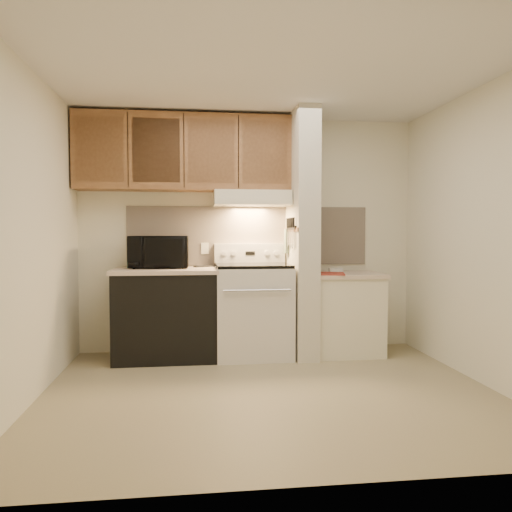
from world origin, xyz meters
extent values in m
plane|color=tan|center=(0.00, 0.00, 0.00)|extent=(3.60, 3.60, 0.00)
plane|color=white|center=(0.00, 0.00, 2.50)|extent=(3.60, 3.60, 0.00)
cube|color=white|center=(0.00, 1.50, 1.25)|extent=(3.60, 2.50, 0.02)
cube|color=white|center=(-1.80, 0.00, 1.25)|extent=(0.02, 3.00, 2.50)
cube|color=white|center=(1.80, 0.00, 1.25)|extent=(0.02, 3.00, 2.50)
cube|color=beige|center=(0.00, 1.49, 1.24)|extent=(2.60, 0.02, 0.63)
cube|color=silver|center=(0.00, 1.16, 0.46)|extent=(0.76, 0.65, 0.92)
cube|color=black|center=(0.00, 0.84, 0.50)|extent=(0.50, 0.01, 0.30)
cylinder|color=silver|center=(0.00, 0.80, 0.72)|extent=(0.65, 0.02, 0.02)
cube|color=black|center=(0.00, 1.16, 0.94)|extent=(0.74, 0.64, 0.03)
cube|color=silver|center=(0.00, 1.44, 1.05)|extent=(0.76, 0.08, 0.20)
cube|color=black|center=(0.00, 1.40, 1.05)|extent=(0.10, 0.01, 0.04)
cylinder|color=silver|center=(-0.28, 1.40, 1.05)|extent=(0.05, 0.02, 0.05)
cylinder|color=silver|center=(-0.18, 1.40, 1.05)|extent=(0.05, 0.02, 0.05)
cylinder|color=silver|center=(0.18, 1.40, 1.05)|extent=(0.05, 0.02, 0.05)
cylinder|color=silver|center=(0.28, 1.40, 1.05)|extent=(0.05, 0.02, 0.05)
cube|color=black|center=(-0.88, 1.17, 0.43)|extent=(1.00, 0.63, 0.87)
cube|color=beige|center=(-0.88, 1.17, 0.89)|extent=(1.04, 0.67, 0.04)
cube|color=black|center=(-0.48, 1.36, 0.92)|extent=(0.24, 0.16, 0.02)
cylinder|color=#276859|center=(-1.23, 1.30, 0.96)|extent=(0.09, 0.09, 0.10)
cube|color=white|center=(-0.48, 1.48, 1.10)|extent=(0.08, 0.01, 0.12)
imported|color=black|center=(-0.95, 1.28, 1.07)|extent=(0.59, 0.40, 0.33)
cube|color=beige|center=(0.51, 1.15, 1.25)|extent=(0.22, 0.70, 2.50)
cube|color=#93633C|center=(0.39, 1.15, 1.30)|extent=(0.01, 0.70, 0.04)
cube|color=black|center=(0.39, 1.10, 1.32)|extent=(0.02, 0.42, 0.04)
cube|color=silver|center=(0.38, 0.95, 1.22)|extent=(0.01, 0.03, 0.16)
cylinder|color=black|center=(0.38, 0.93, 1.37)|extent=(0.02, 0.02, 0.10)
cube|color=silver|center=(0.38, 1.01, 1.21)|extent=(0.01, 0.04, 0.18)
cylinder|color=black|center=(0.38, 1.02, 1.37)|extent=(0.02, 0.02, 0.10)
cube|color=silver|center=(0.38, 1.10, 1.20)|extent=(0.01, 0.04, 0.20)
cylinder|color=black|center=(0.38, 1.11, 1.37)|extent=(0.02, 0.02, 0.10)
cube|color=silver|center=(0.38, 1.17, 1.22)|extent=(0.01, 0.04, 0.16)
cylinder|color=black|center=(0.38, 1.18, 1.37)|extent=(0.02, 0.02, 0.10)
cube|color=silver|center=(0.38, 1.26, 1.21)|extent=(0.01, 0.04, 0.18)
cylinder|color=black|center=(0.38, 1.26, 1.37)|extent=(0.02, 0.02, 0.10)
cube|color=slate|center=(0.38, 1.32, 1.18)|extent=(0.03, 0.11, 0.26)
cube|color=white|center=(0.97, 1.15, 0.40)|extent=(0.70, 0.60, 0.81)
cube|color=beige|center=(0.97, 1.15, 0.83)|extent=(0.74, 0.64, 0.04)
cube|color=#9E3327|center=(0.79, 1.00, 0.86)|extent=(0.31, 0.37, 0.01)
cube|color=white|center=(0.92, 1.33, 0.87)|extent=(0.14, 0.10, 0.04)
cube|color=white|center=(0.00, 1.28, 1.62)|extent=(0.78, 0.44, 0.15)
cube|color=white|center=(0.00, 1.07, 1.58)|extent=(0.78, 0.04, 0.06)
cube|color=#93633C|center=(-0.69, 1.32, 2.08)|extent=(2.18, 0.33, 0.77)
cube|color=#93633C|center=(-1.51, 1.17, 2.08)|extent=(0.46, 0.01, 0.63)
cube|color=black|center=(-1.23, 1.16, 2.08)|extent=(0.01, 0.01, 0.73)
cube|color=#93633C|center=(-0.96, 1.17, 2.08)|extent=(0.46, 0.01, 0.63)
cube|color=black|center=(-0.69, 1.16, 2.08)|extent=(0.01, 0.01, 0.73)
cube|color=#93633C|center=(-0.42, 1.17, 2.08)|extent=(0.46, 0.01, 0.63)
cube|color=black|center=(-0.14, 1.16, 2.08)|extent=(0.01, 0.01, 0.73)
cube|color=#93633C|center=(0.13, 1.17, 2.08)|extent=(0.46, 0.01, 0.63)
camera|label=1|loc=(-0.60, -3.89, 1.28)|focal=35.00mm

